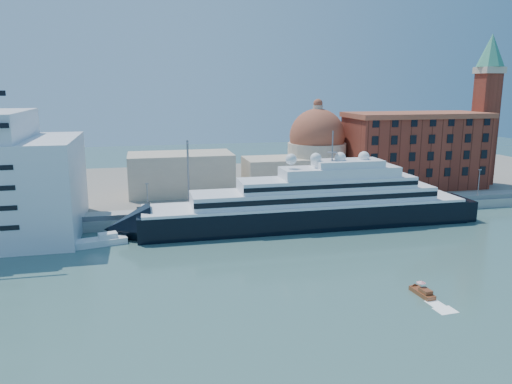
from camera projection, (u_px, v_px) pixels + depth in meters
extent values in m
plane|color=#355C58|center=(308.00, 260.00, 97.20)|extent=(400.00, 400.00, 0.00)
cube|color=gray|center=(266.00, 212.00, 129.35)|extent=(180.00, 10.00, 2.50)
cube|color=slate|center=(237.00, 183.00, 168.49)|extent=(260.00, 72.00, 2.00)
cube|color=slate|center=(271.00, 209.00, 124.67)|extent=(180.00, 0.10, 1.20)
cube|color=black|center=(306.00, 217.00, 120.21)|extent=(79.56, 12.24, 6.63)
cone|color=black|center=(128.00, 228.00, 111.15)|extent=(10.20, 12.24, 12.24)
cube|color=black|center=(453.00, 209.00, 128.87)|extent=(6.12, 11.22, 6.12)
cube|color=white|center=(307.00, 203.00, 119.46)|extent=(77.52, 12.44, 0.61)
cube|color=white|center=(315.00, 195.00, 119.52)|extent=(59.16, 10.20, 3.06)
cube|color=black|center=(322.00, 200.00, 114.66)|extent=(59.16, 0.15, 1.22)
cube|color=white|center=(327.00, 183.00, 119.58)|extent=(42.84, 9.18, 2.65)
cube|color=white|center=(340.00, 172.00, 119.71)|extent=(28.56, 8.16, 2.45)
cube|color=white|center=(348.00, 163.00, 119.72)|extent=(16.32, 7.14, 1.63)
cylinder|color=slate|center=(333.00, 146.00, 117.94)|extent=(0.31, 0.31, 7.14)
sphere|color=white|center=(291.00, 159.00, 116.33)|extent=(2.65, 2.65, 2.65)
sphere|color=white|center=(316.00, 158.00, 117.65)|extent=(2.65, 2.65, 2.65)
sphere|color=white|center=(340.00, 158.00, 118.98)|extent=(2.65, 2.65, 2.65)
sphere|color=white|center=(364.00, 157.00, 120.31)|extent=(2.65, 2.65, 2.65)
cube|color=white|center=(99.00, 242.00, 106.56)|extent=(12.03, 6.40, 1.53)
cube|color=white|center=(108.00, 236.00, 107.13)|extent=(4.27, 3.21, 1.15)
cube|color=maroon|center=(422.00, 293.00, 81.13)|extent=(2.05, 5.21, 0.85)
cube|color=maroon|center=(426.00, 291.00, 80.18)|extent=(1.51, 2.22, 0.68)
cylinder|color=slate|center=(421.00, 286.00, 81.30)|extent=(0.05, 0.05, 1.36)
cone|color=red|center=(421.00, 282.00, 81.14)|extent=(1.53, 1.53, 0.34)
cube|color=maroon|center=(414.00, 152.00, 155.31)|extent=(42.00, 18.00, 22.00)
cube|color=#974931|center=(417.00, 115.00, 152.89)|extent=(43.00, 19.00, 1.50)
cube|color=maroon|center=(484.00, 130.00, 159.14)|extent=(6.00, 6.00, 35.00)
cube|color=beige|center=(490.00, 70.00, 155.25)|extent=(7.00, 7.00, 2.00)
cone|color=#439573|center=(491.00, 50.00, 153.99)|extent=(8.40, 8.40, 10.00)
cylinder|color=beige|center=(316.00, 165.00, 155.37)|extent=(18.00, 18.00, 14.00)
sphere|color=#974931|center=(317.00, 136.00, 153.48)|extent=(17.00, 17.00, 17.00)
cylinder|color=beige|center=(318.00, 110.00, 151.80)|extent=(3.00, 3.00, 3.00)
cube|color=beige|center=(275.00, 174.00, 150.85)|extent=(18.00, 14.00, 10.00)
cube|color=beige|center=(181.00, 174.00, 146.48)|extent=(30.00, 16.00, 12.00)
cylinder|color=slate|center=(12.00, 207.00, 112.39)|extent=(0.24, 0.24, 8.00)
cube|color=slate|center=(10.00, 189.00, 111.53)|extent=(0.80, 0.30, 0.25)
cylinder|color=slate|center=(148.00, 201.00, 118.89)|extent=(0.24, 0.24, 8.00)
cube|color=slate|center=(147.00, 184.00, 118.03)|extent=(0.80, 0.30, 0.25)
cylinder|color=slate|center=(269.00, 195.00, 125.39)|extent=(0.24, 0.24, 8.00)
cube|color=slate|center=(270.00, 179.00, 124.53)|extent=(0.80, 0.30, 0.25)
cylinder|color=slate|center=(379.00, 189.00, 131.89)|extent=(0.24, 0.24, 8.00)
cube|color=slate|center=(380.00, 174.00, 131.03)|extent=(0.80, 0.30, 0.25)
cylinder|color=slate|center=(479.00, 184.00, 138.39)|extent=(0.24, 0.24, 8.00)
cube|color=slate|center=(480.00, 170.00, 137.53)|extent=(0.80, 0.30, 0.25)
cylinder|color=slate|center=(188.00, 177.00, 121.91)|extent=(0.50, 0.50, 18.00)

